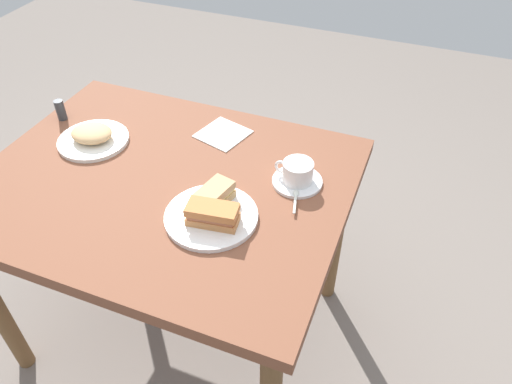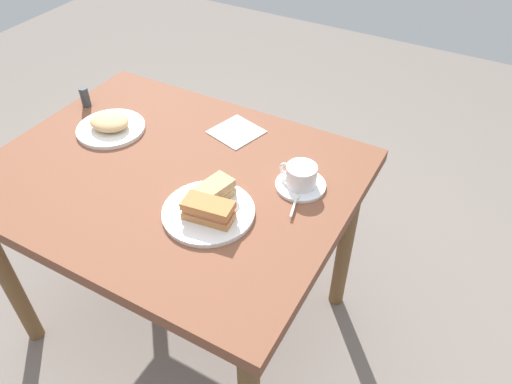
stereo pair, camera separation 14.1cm
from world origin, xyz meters
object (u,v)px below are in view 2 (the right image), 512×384
spoon (295,201)px  napkin (236,132)px  sandwich_front (208,210)px  coffee_cup (301,175)px  sandwich_back (214,192)px  sandwich_plate (209,212)px  dining_table (173,195)px  side_plate (111,129)px  salt_shaker (85,97)px  coffee_saucer (301,185)px

spoon → napkin: spoon is taller
sandwich_front → coffee_cup: size_ratio=1.21×
napkin → sandwich_back: bearing=110.9°
sandwich_plate → spoon: (-0.20, -0.15, 0.01)m
coffee_cup → napkin: coffee_cup is taller
dining_table → sandwich_back: sandwich_back is taller
sandwich_plate → coffee_cup: bearing=-126.7°
dining_table → napkin: size_ratio=7.47×
sandwich_back → spoon: 0.23m
spoon → side_plate: size_ratio=0.42×
napkin → sandwich_plate: bearing=109.7°
sandwich_plate → sandwich_front: bearing=125.7°
spoon → napkin: 0.40m
dining_table → salt_shaker: 0.54m
sandwich_front → napkin: (0.15, -0.41, -0.04)m
sandwich_back → spoon: (-0.20, -0.11, -0.03)m
sandwich_plate → salt_shaker: salt_shaker is taller
sandwich_front → coffee_cup: (-0.16, -0.26, 0.00)m
coffee_cup → side_plate: 0.70m
coffee_cup → sandwich_front: bearing=58.7°
sandwich_plate → salt_shaker: size_ratio=3.55×
coffee_cup → side_plate: (0.69, 0.05, -0.04)m
sandwich_front → sandwich_back: size_ratio=1.18×
coffee_cup → napkin: (0.31, -0.15, -0.04)m
dining_table → napkin: (-0.07, -0.28, 0.10)m
side_plate → coffee_saucer: bearing=-176.1°
coffee_cup → sandwich_plate: bearing=53.3°
salt_shaker → sandwich_plate: bearing=159.5°
coffee_saucer → side_plate: 0.70m
spoon → napkin: bearing=-34.6°
sandwich_plate → napkin: 0.41m
dining_table → sandwich_plate: (-0.21, 0.10, 0.10)m
coffee_saucer → spoon: spoon is taller
salt_shaker → sandwich_front: bearing=158.2°
coffee_cup → napkin: size_ratio=0.81×
sandwich_back → side_plate: 0.53m
coffee_saucer → coffee_cup: size_ratio=1.25×
coffee_saucer → sandwich_back: bearing=44.8°
sandwich_front → sandwich_plate: bearing=-54.3°
salt_shaker → spoon: bearing=173.0°
coffee_saucer → coffee_cup: (0.00, -0.00, 0.04)m
side_plate → napkin: size_ratio=1.55×
coffee_saucer → salt_shaker: (0.88, -0.03, 0.03)m
sandwich_front → sandwich_back: 0.08m
sandwich_plate → sandwich_front: size_ratio=1.78×
sandwich_plate → spoon: size_ratio=2.66×
sandwich_front → salt_shaker: bearing=-21.8°
sandwich_plate → coffee_cup: coffee_cup is taller
side_plate → spoon: bearing=177.5°
coffee_saucer → salt_shaker: bearing=-2.0°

